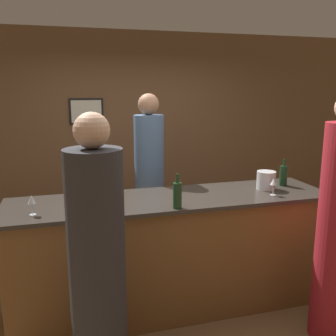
# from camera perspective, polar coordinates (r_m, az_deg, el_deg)

# --- Properties ---
(ground_plane) EXTENTS (14.00, 14.00, 0.00)m
(ground_plane) POSITION_cam_1_polar(r_m,az_deg,el_deg) (3.84, 0.66, -20.19)
(ground_plane) COLOR brown
(back_wall) EXTENTS (8.00, 0.08, 2.80)m
(back_wall) POSITION_cam_1_polar(r_m,az_deg,el_deg) (5.23, -5.49, 4.90)
(back_wall) COLOR brown
(back_wall) RESTS_ON ground_plane
(bar_counter) EXTENTS (2.94, 0.76, 1.08)m
(bar_counter) POSITION_cam_1_polar(r_m,az_deg,el_deg) (3.58, 0.68, -12.80)
(bar_counter) COLOR brown
(bar_counter) RESTS_ON ground_plane
(bartender) EXTENTS (0.32, 0.32, 2.00)m
(bartender) POSITION_cam_1_polar(r_m,az_deg,el_deg) (4.14, -2.86, -3.41)
(bartender) COLOR #4C6B93
(bartender) RESTS_ON ground_plane
(guest_1) EXTENTS (0.38, 0.38, 1.91)m
(guest_1) POSITION_cam_1_polar(r_m,az_deg,el_deg) (2.61, -10.70, -14.57)
(guest_1) COLOR #2D2D33
(guest_1) RESTS_ON ground_plane
(wine_bottle_0) EXTENTS (0.07, 0.07, 0.29)m
(wine_bottle_0) POSITION_cam_1_polar(r_m,az_deg,el_deg) (3.05, 1.43, -4.12)
(wine_bottle_0) COLOR #19381E
(wine_bottle_0) RESTS_ON bar_counter
(wine_bottle_1) EXTENTS (0.08, 0.08, 0.27)m
(wine_bottle_1) POSITION_cam_1_polar(r_m,az_deg,el_deg) (3.94, 17.18, -1.07)
(wine_bottle_1) COLOR #19381E
(wine_bottle_1) RESTS_ON bar_counter
(ice_bucket) EXTENTS (0.18, 0.18, 0.18)m
(ice_bucket) POSITION_cam_1_polar(r_m,az_deg,el_deg) (3.76, 14.72, -1.82)
(ice_bucket) COLOR silver
(ice_bucket) RESTS_ON bar_counter
(wine_glass_0) EXTENTS (0.06, 0.06, 0.16)m
(wine_glass_0) POSITION_cam_1_polar(r_m,az_deg,el_deg) (3.07, -20.07, -4.65)
(wine_glass_0) COLOR silver
(wine_glass_0) RESTS_ON bar_counter
(wine_glass_1) EXTENTS (0.08, 0.08, 0.15)m
(wine_glass_1) POSITION_cam_1_polar(r_m,az_deg,el_deg) (3.05, -12.52, -4.44)
(wine_glass_1) COLOR silver
(wine_glass_1) RESTS_ON bar_counter
(wine_glass_2) EXTENTS (0.06, 0.06, 0.16)m
(wine_glass_2) POSITION_cam_1_polar(r_m,az_deg,el_deg) (3.54, 15.79, -2.14)
(wine_glass_2) COLOR silver
(wine_glass_2) RESTS_ON bar_counter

